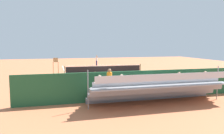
{
  "coord_description": "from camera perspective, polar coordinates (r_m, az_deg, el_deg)",
  "views": [
    {
      "loc": [
        6.38,
        28.11,
        3.88
      ],
      "look_at": [
        0.0,
        4.0,
        1.2
      ],
      "focal_mm": 35.27,
      "sensor_mm": 36.0,
      "label": 1
    }
  ],
  "objects": [
    {
      "name": "tennis_net",
      "position": [
        29.03,
        -2.02,
        -0.56
      ],
      "size": [
        10.3,
        0.1,
        1.07
      ],
      "color": "black",
      "rests_on": "ground"
    },
    {
      "name": "courtside_bench",
      "position": [
        17.17,
        13.21,
        -5.19
      ],
      "size": [
        1.8,
        0.4,
        0.93
      ],
      "color": "#33383D",
      "rests_on": "ground"
    },
    {
      "name": "ground_plane",
      "position": [
        29.09,
        -2.02,
        -1.54
      ],
      "size": [
        60.0,
        60.0,
        0.0
      ],
      "primitive_type": "plane",
      "color": "#CC7047"
    },
    {
      "name": "bleacher_stand",
      "position": [
        14.53,
        11.09,
        -5.67
      ],
      "size": [
        9.06,
        2.4,
        2.48
      ],
      "color": "gray",
      "rests_on": "ground"
    },
    {
      "name": "tennis_player",
      "position": [
        38.94,
        -4.03,
        1.9
      ],
      "size": [
        0.44,
        0.56,
        1.93
      ],
      "color": "navy",
      "rests_on": "ground"
    },
    {
      "name": "backdrop_wall",
      "position": [
        15.75,
        9.38,
        -4.48
      ],
      "size": [
        18.0,
        0.16,
        2.0
      ],
      "primitive_type": "cube",
      "color": "#235633",
      "rests_on": "ground"
    },
    {
      "name": "line_judge",
      "position": [
        15.54,
        -4.48,
        -4.51
      ],
      "size": [
        0.37,
        0.53,
        1.93
      ],
      "color": "#232328",
      "rests_on": "ground"
    },
    {
      "name": "tennis_ball_near",
      "position": [
        36.87,
        -5.57,
        0.12
      ],
      "size": [
        0.07,
        0.07,
        0.07
      ],
      "primitive_type": "sphere",
      "color": "#CCDB33",
      "rests_on": "ground"
    },
    {
      "name": "tennis_racket",
      "position": [
        39.24,
        -5.32,
        0.45
      ],
      "size": [
        0.41,
        0.57,
        0.03
      ],
      "color": "black",
      "rests_on": "ground"
    },
    {
      "name": "equipment_bag",
      "position": [
        16.28,
        6.91,
        -7.05
      ],
      "size": [
        0.9,
        0.36,
        0.36
      ],
      "primitive_type": "cube",
      "color": "#B22D2D",
      "rests_on": "ground"
    },
    {
      "name": "court_line_markings",
      "position": [
        29.12,
        -2.03,
        -1.52
      ],
      "size": [
        10.1,
        22.2,
        0.01
      ],
      "color": "white",
      "rests_on": "ground"
    },
    {
      "name": "umpire_chair",
      "position": [
        27.93,
        -14.39,
        0.67
      ],
      "size": [
        0.67,
        0.67,
        2.14
      ],
      "color": "#A88456",
      "rests_on": "ground"
    }
  ]
}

